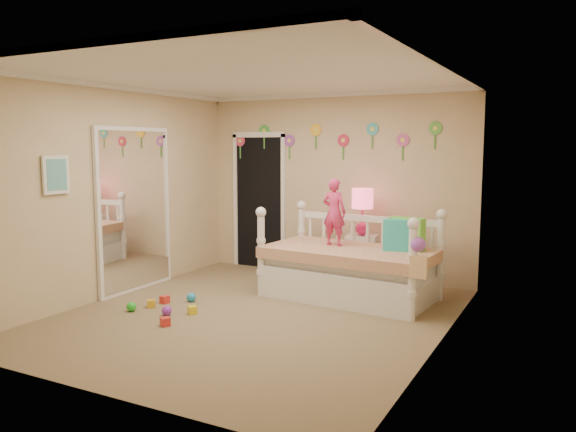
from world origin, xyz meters
The scene contains 18 objects.
floor centered at (0.00, 0.00, 0.00)m, with size 4.00×4.50×0.01m, color #7F684C.
ceiling centered at (0.00, 0.00, 2.60)m, with size 4.00×4.50×0.01m, color white.
back_wall centered at (0.00, 2.25, 1.30)m, with size 4.00×0.01×2.60m, color tan.
left_wall centered at (-2.00, 0.00, 1.30)m, with size 0.01×4.50×2.60m, color tan.
right_wall centered at (2.00, 0.00, 1.30)m, with size 0.01×4.50×2.60m, color tan.
crown_molding centered at (0.00, 0.00, 2.57)m, with size 4.00×4.50×0.06m, color white, non-canonical shape.
daybed centered at (0.64, 1.19, 0.56)m, with size 2.07×1.11×1.12m, color white, non-canonical shape.
pillow_turquoise centered at (1.23, 1.27, 0.81)m, with size 0.37×0.13×0.37m, color #25B9BB.
pillow_lime centered at (1.30, 1.36, 0.82)m, with size 0.41×0.15×0.39m, color #6BD540.
child centered at (0.40, 1.26, 1.04)m, with size 0.31×0.20×0.84m, color #DC326B.
nightstand centered at (0.54, 1.91, 0.34)m, with size 0.40×0.31×0.67m, color white.
table_lamp centered at (0.54, 1.91, 1.09)m, with size 0.29×0.29×0.63m.
closet_doorway centered at (-1.25, 2.23, 1.03)m, with size 0.90×0.04×2.07m, color black.
flower_decals centered at (-0.09, 2.24, 1.94)m, with size 3.40×0.02×0.50m, color #B2668C, non-canonical shape.
mirror_closet centered at (-1.96, 0.30, 1.05)m, with size 0.07×1.30×2.10m, color white.
wall_picture centered at (-1.97, -0.90, 1.55)m, with size 0.05×0.34×0.42m, color white.
hanging_bag centered at (1.63, 0.60, 0.68)m, with size 0.20×0.16×0.36m, color beige, non-canonical shape.
toy_scatter centered at (-0.96, -0.34, 0.06)m, with size 0.80×1.30×0.11m, color #996666, non-canonical shape.
Camera 1 is at (3.12, -5.22, 1.86)m, focal length 35.38 mm.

